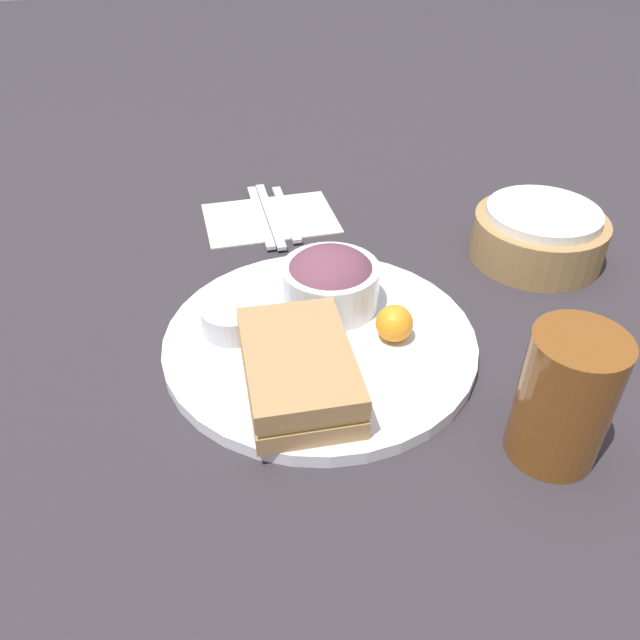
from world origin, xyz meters
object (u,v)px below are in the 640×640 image
sandwich (298,370)px  knife (273,214)px  plate (320,341)px  fork (261,216)px  drink_glass (565,398)px  spoon (286,213)px  bread_basket (539,235)px  salad_bowl (330,281)px  dressing_cup (233,318)px

sandwich → knife: 0.36m
plate → fork: (-0.29, -0.01, -0.00)m
drink_glass → fork: 0.50m
fork → spoon: size_ratio=1.11×
plate → bread_basket: bread_basket is taller
plate → sandwich: size_ratio=2.10×
bread_basket → drink_glass: bearing=-27.2°
sandwich → knife: bearing=173.2°
salad_bowl → dressing_cup: (0.02, -0.11, -0.02)m
salad_bowl → dressing_cup: bearing=-80.1°
spoon → salad_bowl: bearing=-178.6°
plate → spoon: plate is taller
salad_bowl → plate: bearing=-25.4°
sandwich → drink_glass: drink_glass is taller
sandwich → spoon: (-0.36, 0.06, -0.03)m
salad_bowl → drink_glass: drink_glass is taller
sandwich → bread_basket: 0.39m
drink_glass → spoon: drink_glass is taller
bread_basket → knife: bearing=-121.1°
plate → sandwich: (0.07, -0.04, 0.03)m
drink_glass → fork: size_ratio=0.68×
plate → fork: 0.29m
sandwich → drink_glass: bearing=60.1°
dressing_cup → spoon: 0.28m
drink_glass → knife: size_ratio=0.65×
dressing_cup → bread_basket: (-0.07, 0.39, 0.00)m
fork → spoon: 0.04m
fork → knife: bearing=-90.0°
dressing_cup → knife: (-0.25, 0.09, -0.02)m
bread_basket → sandwich: bearing=-63.0°
plate → fork: plate is taller
dressing_cup → drink_glass: bearing=48.3°
fork → salad_bowl: bearing=-169.9°
sandwich → bread_basket: size_ratio=0.95×
dressing_cup → fork: size_ratio=0.36×
fork → spoon: same height
spoon → knife: bearing=90.0°
fork → spoon: (0.00, 0.04, 0.00)m
sandwich → bread_basket: bearing=117.0°
sandwich → dressing_cup: 0.11m
knife → spoon: same height
plate → salad_bowl: 0.07m
plate → spoon: bearing=175.5°
salad_bowl → spoon: 0.24m
knife → fork: bearing=90.0°
bread_basket → fork: size_ratio=0.90×
dressing_cup → drink_glass: size_ratio=0.53×
drink_glass → bread_basket: 0.32m
sandwich → knife: sandwich is taller
sandwich → drink_glass: 0.23m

